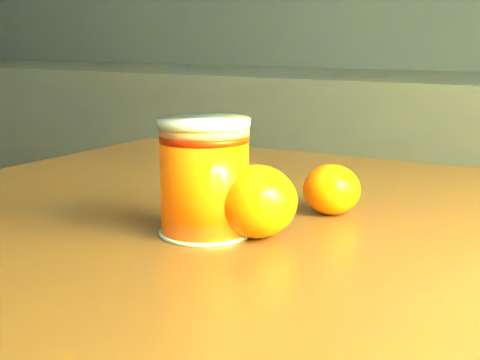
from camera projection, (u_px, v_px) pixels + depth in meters
The scene contains 5 objects.
kitchen_counter at pixel (253, 212), 2.15m from camera, with size 3.15×0.60×0.90m, color #4D4C52.
table at pixel (355, 330), 0.67m from camera, with size 1.13×0.82×0.82m.
juice_glass at pixel (205, 178), 0.62m from camera, with size 0.09×0.09×0.11m.
orange_front at pixel (256, 201), 0.61m from camera, with size 0.08×0.08×0.07m, color orange.
orange_back at pixel (332, 189), 0.70m from camera, with size 0.06×0.06×0.05m, color orange.
Camera 1 is at (1.09, -0.32, 1.00)m, focal length 50.00 mm.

